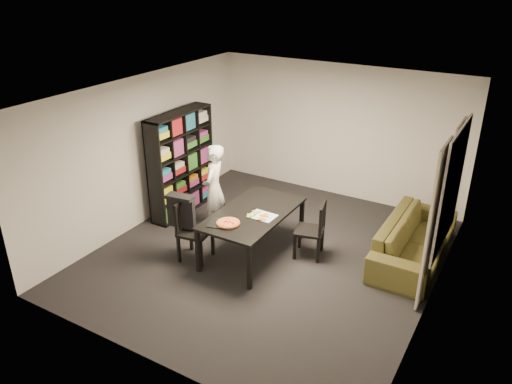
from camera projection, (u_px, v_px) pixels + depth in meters
The scene contains 16 objects.
room at pixel (269, 180), 7.46m from camera, with size 5.01×5.51×2.61m.
window_pane at pixel (452, 188), 6.71m from camera, with size 0.02×1.40×1.60m, color black.
window_frame at pixel (452, 188), 6.71m from camera, with size 0.03×1.52×1.72m, color white.
curtain_left at pixel (433, 225), 6.49m from camera, with size 0.03×0.70×2.25m, color #BAB29F.
curtain_right at pixel (449, 196), 7.30m from camera, with size 0.03×0.70×2.25m, color #BAB29F.
bookshelf at pixel (181, 163), 9.07m from camera, with size 0.35×1.50×1.90m, color black.
dining_table at pixel (253, 216), 7.75m from camera, with size 1.00×1.79×0.75m.
chair_left at pixel (190, 226), 7.71m from camera, with size 0.51×0.51×0.98m.
chair_right at pixel (315, 226), 7.75m from camera, with size 0.52×0.52×0.93m.
draped_jacket at pixel (181, 210), 7.65m from camera, with size 0.46×0.25×0.54m.
person at pixel (214, 189), 8.43m from camera, with size 0.57×0.37×1.56m, color silver.
baking_tray at pixel (222, 224), 7.37m from camera, with size 0.40×0.32×0.01m, color black.
pepperoni_pizza at pixel (228, 223), 7.34m from camera, with size 0.35×0.35×0.03m.
kitchen_towel at pixel (262, 216), 7.59m from camera, with size 0.40×0.30×0.01m, color silver.
pizza_slices at pixel (258, 215), 7.58m from camera, with size 0.37×0.31×0.01m, color gold, non-canonical shape.
sofa at pixel (415, 239), 7.79m from camera, with size 2.24×0.87×0.65m, color #45401B.
Camera 1 is at (3.30, -6.02, 4.24)m, focal length 35.00 mm.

